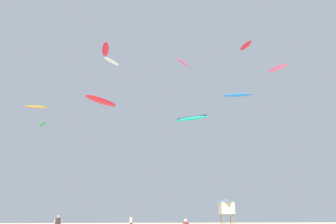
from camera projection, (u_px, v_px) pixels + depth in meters
The scene contains 12 objects.
person_midground at pixel (131, 221), 35.55m from camera, with size 0.40×0.52×1.76m.
lifeguard_tower at pixel (226, 206), 45.37m from camera, with size 2.30×2.30×4.15m.
kite_aloft_0 at pixel (105, 49), 36.56m from camera, with size 1.60×3.43×0.80m.
kite_aloft_1 at pixel (246, 46), 47.88m from camera, with size 1.56×3.07×0.41m.
kite_aloft_2 at pixel (237, 95), 44.03m from camera, with size 4.55×2.17×0.71m.
kite_aloft_3 at pixel (36, 107), 35.36m from camera, with size 2.62×1.02×0.51m.
kite_aloft_4 at pixel (42, 124), 50.29m from camera, with size 2.28×3.10×0.77m.
kite_aloft_5 at pixel (183, 63), 49.56m from camera, with size 3.31×3.61×0.91m.
kite_aloft_6 at pixel (101, 101), 34.22m from camera, with size 3.95×4.04×0.48m.
kite_aloft_7 at pixel (192, 118), 38.69m from camera, with size 4.49×3.42×0.87m.
kite_aloft_8 at pixel (112, 61), 44.84m from camera, with size 2.69×3.01×0.44m.
kite_aloft_9 at pixel (278, 68), 44.47m from camera, with size 2.45×3.13×0.53m.
Camera 1 is at (-2.77, -13.35, 1.82)m, focal length 31.54 mm.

